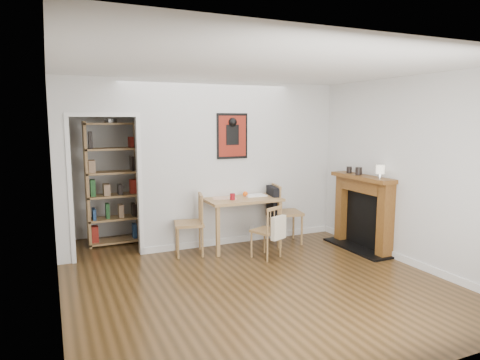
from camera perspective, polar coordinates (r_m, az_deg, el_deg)
name	(u,v)px	position (r m, az deg, el deg)	size (l,w,h in m)	color
ground	(244,273)	(5.78, 0.59, -12.31)	(5.20, 5.20, 0.00)	#51361A
room_shell	(215,165)	(6.73, -3.42, 1.97)	(5.20, 5.20, 5.20)	beige
dining_table	(241,204)	(6.73, 0.19, -3.17)	(1.17, 0.74, 0.79)	#A5864D
chair_left	(189,224)	(6.45, -6.82, -5.89)	(0.55, 0.55, 0.92)	#A2824B
chair_right	(286,212)	(7.04, 6.12, -4.32)	(0.63, 0.57, 0.97)	#A2824B
chair_front	(267,231)	(6.30, 3.58, -6.83)	(0.51, 0.53, 0.78)	#A2824B
bookshelf	(113,184)	(7.17, -16.58, -0.53)	(0.84, 0.33, 1.99)	#A5864D
fireplace	(363,210)	(6.95, 16.13, -3.84)	(0.45, 1.25, 1.16)	brown
red_glass	(232,197)	(6.53, -1.01, -2.22)	(0.08, 0.08, 0.10)	maroon
orange_fruit	(245,194)	(6.83, 0.71, -1.85)	(0.08, 0.08, 0.08)	#FF5D0D
placemat	(225,198)	(6.69, -2.07, -2.40)	(0.37, 0.27, 0.00)	beige
notebook	(255,195)	(6.88, 2.05, -2.05)	(0.33, 0.24, 0.02)	white
mantel_lamp	(380,170)	(6.53, 18.19, 1.25)	(0.13, 0.13, 0.20)	silver
ceramic_jar_a	(359,171)	(6.86, 15.55, 1.15)	(0.10, 0.10, 0.12)	black
ceramic_jar_b	(349,170)	(7.05, 14.35, 1.32)	(0.08, 0.08, 0.11)	black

